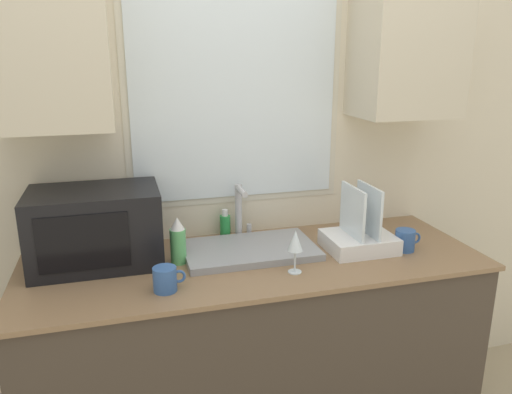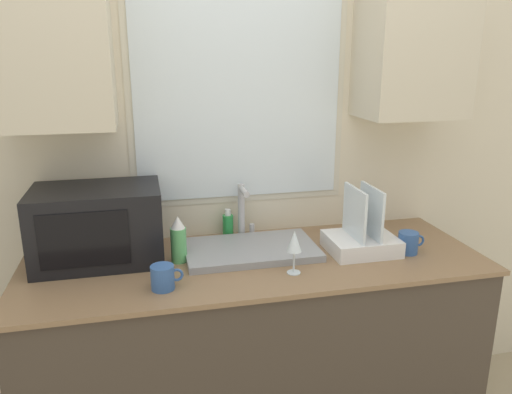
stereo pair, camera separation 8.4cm
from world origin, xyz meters
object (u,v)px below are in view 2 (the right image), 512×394
Objects in this scene: faucet at (243,208)px; mug_near_sink at (163,277)px; microwave at (98,225)px; dish_rack at (361,238)px; soap_bottle at (228,225)px; spray_bottle at (178,240)px; wine_glass at (294,243)px.

faucet is 0.60m from mug_near_sink.
microwave is at bearing -169.40° from faucet.
faucet is 0.64m from microwave.
mug_near_sink is (-0.85, -0.17, -0.02)m from dish_rack.
faucet is at bearing 10.60° from microwave.
faucet is at bearing -21.96° from soap_bottle.
spray_bottle reaches higher than mug_near_sink.
soap_bottle reaches higher than mug_near_sink.
wine_glass is (0.75, -0.30, -0.03)m from microwave.
dish_rack is 0.39m from wine_glass.
mug_near_sink is (-0.32, -0.47, -0.01)m from soap_bottle.
faucet is at bearing 48.80° from mug_near_sink.
microwave reaches higher than soap_bottle.
microwave is at bearing 157.84° from wine_glass.
wine_glass is at bearing -67.88° from soap_bottle.
mug_near_sink is at bearing -107.87° from spray_bottle.
faucet is at bearing 149.50° from dish_rack.
faucet reaches higher than spray_bottle.
dish_rack is 2.43× the size of mug_near_sink.
spray_bottle is 0.25m from mug_near_sink.
spray_bottle is at bearing -146.51° from faucet.
microwave is 0.33m from spray_bottle.
wine_glass is (0.50, 0.02, 0.08)m from mug_near_sink.
microwave reaches higher than dish_rack.
microwave is (-0.63, -0.12, 0.01)m from faucet.
mug_near_sink is at bearing -124.40° from soap_bottle.
microwave is 0.59m from soap_bottle.
dish_rack is at bearing 22.77° from wine_glass.
spray_bottle is at bearing 72.13° from mug_near_sink.
spray_bottle is (-0.31, -0.21, -0.05)m from faucet.
wine_glass is (0.43, -0.21, 0.03)m from spray_bottle.
faucet is 2.15× the size of mug_near_sink.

